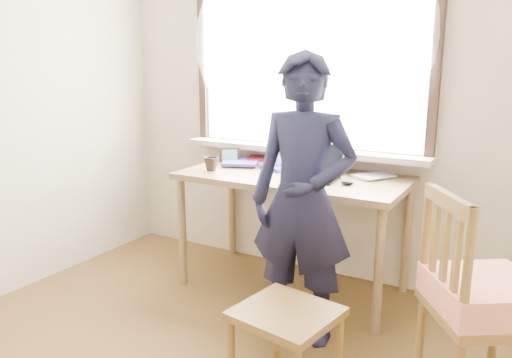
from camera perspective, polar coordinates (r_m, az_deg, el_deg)
The scene contains 13 objects.
room_shell at distance 2.01m, azimuth -11.32°, elevation 15.85°, with size 3.52×4.02×2.61m.
desk at distance 3.36m, azimuth 4.25°, elevation -0.90°, with size 1.51×0.75×0.81m.
laptop at distance 3.23m, azimuth 6.70°, elevation 0.96°, with size 0.33×0.27×0.22m.
mug_white at distance 3.54m, azimuth 2.48°, elevation 2.03°, with size 0.13×0.13×0.10m, color white.
mug_dark at distance 3.46m, azimuth -5.16°, elevation 1.71°, with size 0.10×0.10×0.10m, color black.
mouse at distance 3.09m, azimuth 10.36°, elevation -0.41°, with size 0.08×0.06×0.03m, color black.
desk_clutter at distance 3.52m, azimuth 4.55°, elevation 1.52°, with size 0.82×0.50×0.04m.
book_a at distance 3.73m, azimuth 0.61°, elevation 2.03°, with size 0.18×0.24×0.02m, color white.
book_b at distance 3.40m, azimuth 12.25°, elevation 0.59°, with size 0.18×0.24×0.02m, color white.
picture_frame at distance 3.69m, azimuth -3.03°, elevation 2.57°, with size 0.12×0.09×0.11m.
work_chair at distance 2.38m, azimuth 3.46°, elevation -16.17°, with size 0.48×0.47×0.44m.
side_chair at distance 2.47m, azimuth 24.31°, elevation -12.23°, with size 0.63×0.63×1.00m.
person at distance 2.74m, azimuth 5.35°, elevation -2.46°, with size 0.59×0.38×1.60m, color black.
Camera 1 is at (1.29, -1.31, 1.53)m, focal length 35.00 mm.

